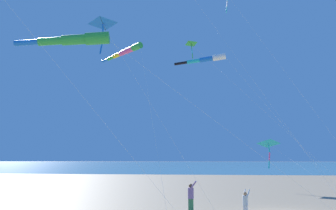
% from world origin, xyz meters
% --- Properties ---
extents(ocean_water_strip, '(240.00, 600.00, 0.01)m').
position_xyz_m(ocean_water_strip, '(165.00, 0.00, 0.00)').
color(ocean_water_strip, '#386B84').
rests_on(ocean_water_strip, ground_plane).
extents(person_adult_flyer, '(0.41, 0.52, 1.76)m').
position_xyz_m(person_adult_flyer, '(0.16, 5.45, 0.96)').
color(person_adult_flyer, '#3D7F51').
rests_on(person_adult_flyer, ground_plane).
extents(person_child_green_jacket, '(0.51, 0.50, 1.43)m').
position_xyz_m(person_child_green_jacket, '(-1.21, 2.50, 0.78)').
color(person_child_green_jacket, silver).
rests_on(person_child_green_jacket, ground_plane).
extents(kite_delta_purple_drifting, '(10.12, 4.77, 4.97)m').
position_xyz_m(kite_delta_purple_drifting, '(14.07, -1.54, 4.48)').
color(kite_delta_purple_drifting, '#1EB7C6').
rests_on(kite_delta_purple_drifting, ground_plane).
extents(kite_delta_long_streamer_right, '(1.28, 7.91, 12.29)m').
position_xyz_m(kite_delta_long_streamer_right, '(0.67, 11.22, 11.92)').
color(kite_delta_long_streamer_right, blue).
rests_on(kite_delta_long_streamer_right, ground_plane).
extents(kite_delta_orange_high_right, '(9.39, 11.14, 13.67)m').
position_xyz_m(kite_delta_orange_high_right, '(9.49, 5.63, 13.34)').
color(kite_delta_orange_high_right, green).
rests_on(kite_delta_orange_high_right, ground_plane).
extents(kite_windsock_yellow_midlevel, '(12.75, 8.44, 13.76)m').
position_xyz_m(kite_windsock_yellow_midlevel, '(10.89, 12.19, 13.37)').
color(kite_windsock_yellow_midlevel, green).
rests_on(kite_windsock_yellow_midlevel, ground_plane).
extents(kite_windsock_rainbow_low_near, '(2.73, 17.09, 9.88)m').
position_xyz_m(kite_windsock_rainbow_low_near, '(-3.29, 11.41, 9.40)').
color(kite_windsock_rainbow_low_near, green).
rests_on(kite_windsock_rainbow_low_near, ground_plane).
extents(kite_windsock_long_streamer_left, '(4.71, 10.96, 11.15)m').
position_xyz_m(kite_windsock_long_streamer_left, '(5.57, 4.31, 10.73)').
color(kite_windsock_long_streamer_left, white).
rests_on(kite_windsock_long_streamer_left, ground_plane).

